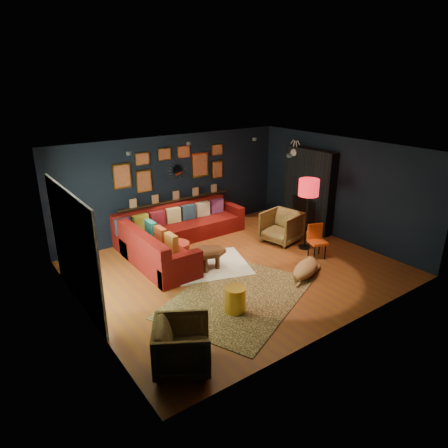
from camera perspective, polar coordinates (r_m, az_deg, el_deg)
floor at (r=8.84m, az=1.90°, el=-6.43°), size 6.50×6.50×0.00m
room_walls at (r=8.24m, az=2.02°, el=3.50°), size 6.50×6.50×6.50m
sectional at (r=9.80m, az=-7.39°, el=-1.74°), size 3.41×2.69×0.86m
ledge at (r=10.60m, az=-6.88°, el=3.43°), size 3.20×0.12×0.04m
gallery_wall at (r=10.40m, az=-7.25°, el=8.15°), size 3.15×0.04×1.02m
sunburst_mirror at (r=10.48m, az=-6.68°, el=7.66°), size 0.47×0.16×0.47m
fireplace at (r=11.06m, az=11.96°, el=4.41°), size 0.31×1.60×2.20m
deer_head at (r=11.20m, az=10.62°, el=10.12°), size 0.50×0.28×0.45m
sliding_door at (r=7.60m, az=-20.64°, el=-3.33°), size 0.06×2.80×2.20m
ceiling_spots at (r=8.65m, az=-1.18°, el=10.90°), size 3.30×2.50×0.06m
shag_rug at (r=8.94m, az=-3.32°, el=-6.01°), size 2.41×2.05×0.03m
leopard_rug at (r=7.78m, az=1.99°, el=-10.39°), size 3.51×3.10×0.02m
coffee_table at (r=8.69m, az=-2.35°, el=-4.28°), size 0.97×0.84×0.42m
pouf at (r=9.24m, az=-6.75°, el=-3.82°), size 0.59×0.59×0.39m
armchair_left at (r=5.96m, az=-5.97°, el=-16.63°), size 1.05×1.06×0.82m
armchair_right at (r=10.20m, az=8.22°, el=-0.19°), size 0.95×0.99×0.87m
gold_stool at (r=7.24m, az=1.61°, el=-10.75°), size 0.39×0.39×0.49m
orange_chair at (r=9.48m, az=13.06°, el=-1.98°), size 0.47×0.47×0.79m
floor_lamp at (r=9.58m, az=12.00°, el=4.71°), size 0.48×0.48×1.74m
dog at (r=8.62m, az=11.61°, el=-5.95°), size 1.45×1.11×0.41m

